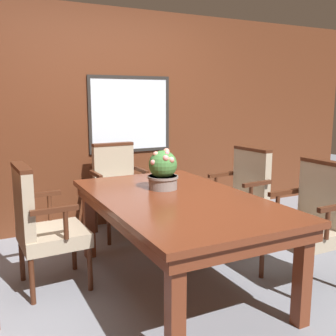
{
  "coord_description": "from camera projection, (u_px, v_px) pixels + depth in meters",
  "views": [
    {
      "loc": [
        -1.42,
        -2.5,
        1.47
      ],
      "look_at": [
        -0.05,
        0.23,
        0.92
      ],
      "focal_mm": 42.0,
      "sensor_mm": 36.0,
      "label": 1
    }
  ],
  "objects": [
    {
      "name": "ground_plane",
      "position": [
        186.0,
        287.0,
        3.09
      ],
      "size": [
        14.0,
        14.0,
        0.0
      ],
      "primitive_type": "plane",
      "color": "gray"
    },
    {
      "name": "wall_back",
      "position": [
        109.0,
        119.0,
        4.48
      ],
      "size": [
        7.2,
        0.08,
        2.45
      ],
      "color": "#5B2D19",
      "rests_on": "ground_plane"
    },
    {
      "name": "dining_table",
      "position": [
        177.0,
        208.0,
        3.02
      ],
      "size": [
        1.14,
        1.93,
        0.72
      ],
      "color": "maroon",
      "rests_on": "ground_plane"
    },
    {
      "name": "chair_right_far",
      "position": [
        241.0,
        194.0,
        3.88
      ],
      "size": [
        0.53,
        0.57,
        0.98
      ],
      "rotation": [
        0.0,
        0.0,
        -1.49
      ],
      "color": "#472314",
      "rests_on": "ground_plane"
    },
    {
      "name": "chair_head_far",
      "position": [
        118.0,
        186.0,
        4.24
      ],
      "size": [
        0.56,
        0.5,
        0.98
      ],
      "rotation": [
        0.0,
        0.0,
        0.03
      ],
      "color": "#472314",
      "rests_on": "ground_plane"
    },
    {
      "name": "chair_left_far",
      "position": [
        42.0,
        223.0,
        3.0
      ],
      "size": [
        0.51,
        0.56,
        0.98
      ],
      "rotation": [
        0.0,
        0.0,
        1.61
      ],
      "color": "#472314",
      "rests_on": "ground_plane"
    },
    {
      "name": "chair_right_near",
      "position": [
        311.0,
        219.0,
        3.11
      ],
      "size": [
        0.5,
        0.55,
        0.98
      ],
      "rotation": [
        0.0,
        0.0,
        -1.56
      ],
      "color": "#472314",
      "rests_on": "ground_plane"
    },
    {
      "name": "potted_plant",
      "position": [
        163.0,
        170.0,
        3.24
      ],
      "size": [
        0.26,
        0.26,
        0.34
      ],
      "color": "gray",
      "rests_on": "dining_table"
    }
  ]
}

